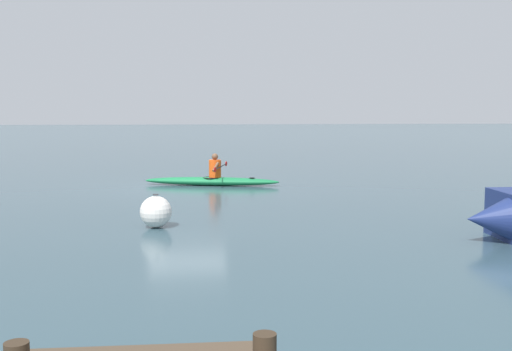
{
  "coord_description": "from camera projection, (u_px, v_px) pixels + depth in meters",
  "views": [
    {
      "loc": [
        -0.3,
        19.98,
        2.54
      ],
      "look_at": [
        -1.76,
        5.0,
        0.91
      ],
      "focal_mm": 43.62,
      "sensor_mm": 36.0,
      "label": 1
    }
  ],
  "objects": [
    {
      "name": "mooring_buoy_channel_marker",
      "position": [
        156.0,
        212.0,
        13.28
      ],
      "size": [
        0.68,
        0.68,
        0.72
      ],
      "color": "silver",
      "rests_on": "ground"
    },
    {
      "name": "kayaker",
      "position": [
        215.0,
        167.0,
        20.53
      ],
      "size": [
        0.68,
        2.45,
        0.79
      ],
      "color": "#E04C14",
      "rests_on": "kayak"
    },
    {
      "name": "kayak",
      "position": [
        212.0,
        181.0,
        20.6
      ],
      "size": [
        4.54,
        1.54,
        0.27
      ],
      "color": "#19723F",
      "rests_on": "ground"
    },
    {
      "name": "ground_plane",
      "position": [
        187.0,
        188.0,
        20.01
      ],
      "size": [
        160.0,
        160.0,
        0.0
      ],
      "primitive_type": "plane",
      "color": "#334C56"
    }
  ]
}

